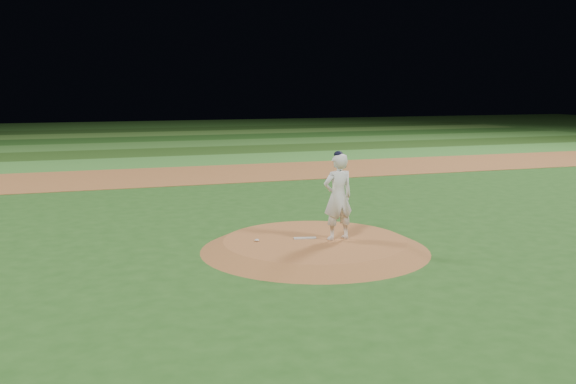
{
  "coord_description": "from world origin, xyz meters",
  "views": [
    {
      "loc": [
        -5.45,
        -14.01,
        3.9
      ],
      "look_at": [
        0.0,
        2.0,
        1.1
      ],
      "focal_mm": 40.0,
      "sensor_mm": 36.0,
      "label": 1
    }
  ],
  "objects": [
    {
      "name": "ground",
      "position": [
        0.0,
        0.0,
        0.0
      ],
      "size": [
        120.0,
        120.0,
        0.0
      ],
      "primitive_type": "plane",
      "color": "#23501A",
      "rests_on": "ground"
    },
    {
      "name": "infield_dirt_band",
      "position": [
        0.0,
        14.0,
        0.01
      ],
      "size": [
        70.0,
        6.0,
        0.02
      ],
      "primitive_type": "cube",
      "color": "#965A2E",
      "rests_on": "ground"
    },
    {
      "name": "outfield_stripe_0",
      "position": [
        0.0,
        19.5,
        0.01
      ],
      "size": [
        70.0,
        5.0,
        0.02
      ],
      "primitive_type": "cube",
      "color": "#37792C",
      "rests_on": "ground"
    },
    {
      "name": "outfield_stripe_1",
      "position": [
        0.0,
        24.5,
        0.01
      ],
      "size": [
        70.0,
        5.0,
        0.02
      ],
      "primitive_type": "cube",
      "color": "#224516",
      "rests_on": "ground"
    },
    {
      "name": "outfield_stripe_2",
      "position": [
        0.0,
        29.5,
        0.01
      ],
      "size": [
        70.0,
        5.0,
        0.02
      ],
      "primitive_type": "cube",
      "color": "#336825",
      "rests_on": "ground"
    },
    {
      "name": "outfield_stripe_3",
      "position": [
        0.0,
        34.5,
        0.01
      ],
      "size": [
        70.0,
        5.0,
        0.02
      ],
      "primitive_type": "cube",
      "color": "#1D4616",
      "rests_on": "ground"
    },
    {
      "name": "outfield_stripe_4",
      "position": [
        0.0,
        39.5,
        0.01
      ],
      "size": [
        70.0,
        5.0,
        0.02
      ],
      "primitive_type": "cube",
      "color": "#3C6C27",
      "rests_on": "ground"
    },
    {
      "name": "outfield_stripe_5",
      "position": [
        0.0,
        44.5,
        0.01
      ],
      "size": [
        70.0,
        5.0,
        0.02
      ],
      "primitive_type": "cube",
      "color": "#1D3F14",
      "rests_on": "ground"
    },
    {
      "name": "pitchers_mound",
      "position": [
        0.0,
        0.0,
        0.12
      ],
      "size": [
        5.5,
        5.5,
        0.25
      ],
      "primitive_type": "cone",
      "color": "#9B5C30",
      "rests_on": "ground"
    },
    {
      "name": "pitching_rubber",
      "position": [
        -0.19,
        0.18,
        0.26
      ],
      "size": [
        0.56,
        0.24,
        0.03
      ],
      "primitive_type": "cube",
      "rotation": [
        0.0,
        0.0,
        -0.19
      ],
      "color": "beige",
      "rests_on": "pitchers_mound"
    },
    {
      "name": "rosin_bag",
      "position": [
        -1.37,
        0.28,
        0.28
      ],
      "size": [
        0.11,
        0.11,
        0.06
      ],
      "primitive_type": "ellipsoid",
      "color": "silver",
      "rests_on": "pitchers_mound"
    },
    {
      "name": "pitcher_on_mound",
      "position": [
        0.54,
        -0.13,
        1.3
      ],
      "size": [
        0.8,
        0.57,
        2.14
      ],
      "color": "white",
      "rests_on": "pitchers_mound"
    }
  ]
}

